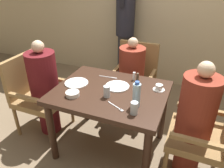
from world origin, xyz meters
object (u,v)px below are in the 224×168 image
Objects in this scene: chair_left_side at (36,91)px; glass_tall_near at (134,108)px; diner_in_right_chair at (194,121)px; plate_main_left at (77,83)px; water_bottle at (137,95)px; diner_in_left_chair at (45,88)px; standing_host at (125,28)px; glass_tall_mid at (107,91)px; plate_main_right at (117,86)px; bowl_small at (73,94)px; chair_far_side at (134,76)px; teacup_with_saucer at (159,88)px; diner_in_far_chair at (131,78)px; chair_right_side at (210,133)px.

glass_tall_near is (1.28, -0.28, 0.28)m from chair_left_side.
plate_main_left is (-1.19, -0.00, 0.14)m from diner_in_right_chair.
water_bottle reaches higher than glass_tall_near.
standing_host reaches higher than diner_in_left_chair.
diner_in_left_chair is 0.86m from glass_tall_mid.
bowl_small is (-0.33, -0.32, 0.02)m from plate_main_right.
standing_host is at bearing 111.49° from glass_tall_near.
bowl_small is at bearing -160.37° from glass_tall_mid.
bowl_small is 1.17× the size of glass_tall_mid.
diner_in_right_chair reaches higher than chair_far_side.
bowl_small is at bearing -67.86° from plate_main_left.
diner_in_left_chair is at bearing 166.26° from glass_tall_near.
diner_in_right_chair reaches higher than glass_tall_mid.
teacup_with_saucer is 0.48m from glass_tall_near.
bowl_small is (0.09, -0.23, 0.02)m from plate_main_left.
teacup_with_saucer is at bearing 7.77° from chair_left_side.
chair_far_side is 1.00m from glass_tall_mid.
standing_host is 13.51× the size of bowl_small.
standing_host is (-0.42, 0.93, 0.38)m from diner_in_far_chair.
diner_in_left_chair reaches higher than diner_in_far_chair.
chair_left_side is 1.76m from standing_host.
water_bottle is at bearing -110.28° from teacup_with_saucer.
glass_tall_near is at bearing -156.03° from chair_right_side.
chair_left_side is at bearing -172.23° from teacup_with_saucer.
chair_right_side is 3.86× the size of plate_main_left.
plate_main_right is at bearing -166.75° from teacup_with_saucer.
chair_right_side is 0.80× the size of diner_in_right_chair.
diner_in_far_chair is 9.76× the size of glass_tall_mid.
glass_tall_near is at bearing -12.25° from chair_left_side.
chair_left_side is at bearing 180.00° from diner_in_left_chair.
chair_right_side reaches higher than plate_main_left.
bowl_small is at bearing -169.67° from chair_right_side.
glass_tall_mid is (-0.42, -0.31, 0.03)m from teacup_with_saucer.
chair_far_side is at bearing 90.00° from diner_in_far_chair.
plate_main_right is at bearing -86.51° from diner_in_far_chair.
plate_main_left is (-1.34, -0.00, 0.23)m from chair_right_side.
diner_in_right_chair is at bearing 0.00° from diner_in_left_chair.
diner_in_left_chair is at bearing 0.00° from chair_left_side.
teacup_with_saucer is at bearing 13.07° from plate_main_left.
chair_left_side is 1.77m from diner_in_right_chair.
diner_in_far_chair is at bearing 139.40° from diner_in_right_chair.
diner_in_left_chair reaches higher than glass_tall_mid.
glass_tall_mid is (0.01, -0.81, 0.24)m from diner_in_far_chair.
chair_far_side and chair_right_side have the same top height.
plate_main_left is 2.08× the size of teacup_with_saucer.
plate_main_right is at bearing 6.44° from diner_in_left_chair.
chair_right_side is at bearing 7.18° from glass_tall_mid.
bowl_small is (-1.24, -0.23, 0.24)m from chair_right_side.
chair_right_side is at bearing -41.31° from chair_far_side.
diner_in_right_chair is (1.76, 0.00, 0.09)m from chair_left_side.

